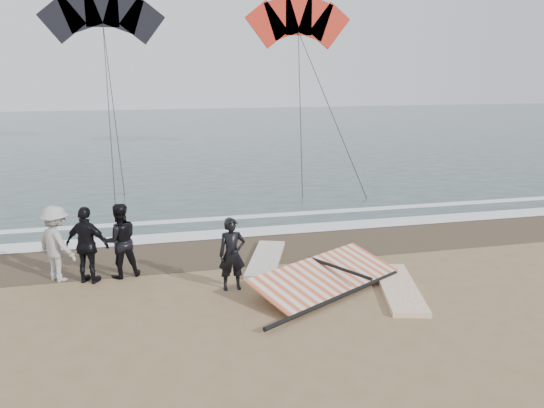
% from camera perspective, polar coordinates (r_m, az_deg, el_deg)
% --- Properties ---
extents(ground, '(120.00, 120.00, 0.00)m').
position_cam_1_polar(ground, '(10.61, 4.39, -12.28)').
color(ground, '#8C704C').
rests_on(ground, ground).
extents(sea, '(120.00, 54.00, 0.02)m').
position_cam_1_polar(sea, '(42.40, -9.37, 7.57)').
color(sea, '#233838').
rests_on(sea, ground).
extents(wet_sand, '(120.00, 2.80, 0.01)m').
position_cam_1_polar(wet_sand, '(14.64, -0.97, -4.64)').
color(wet_sand, '#4C3D2B').
rests_on(wet_sand, ground).
extents(foam_near, '(120.00, 0.90, 0.01)m').
position_cam_1_polar(foam_near, '(15.93, -2.06, -2.99)').
color(foam_near, white).
rests_on(foam_near, sea).
extents(foam_far, '(120.00, 0.45, 0.01)m').
position_cam_1_polar(foam_far, '(17.54, -3.15, -1.40)').
color(foam_far, white).
rests_on(foam_far, sea).
extents(man_main, '(0.60, 0.40, 1.63)m').
position_cam_1_polar(man_main, '(11.69, -4.33, -5.39)').
color(man_main, black).
rests_on(man_main, ground).
extents(board_white, '(1.46, 2.84, 0.11)m').
position_cam_1_polar(board_white, '(12.17, 13.48, -8.79)').
color(board_white, white).
rests_on(board_white, ground).
extents(board_cream, '(1.58, 2.73, 0.11)m').
position_cam_1_polar(board_cream, '(13.58, -0.66, -5.94)').
color(board_cream, beige).
rests_on(board_cream, ground).
extents(trio_cluster, '(2.53, 1.37, 1.79)m').
position_cam_1_polar(trio_cluster, '(12.88, -19.47, -3.98)').
color(trio_cluster, black).
rests_on(trio_cluster, ground).
extents(sail_rig, '(3.81, 3.33, 0.49)m').
position_cam_1_polar(sail_rig, '(12.08, 5.31, -7.92)').
color(sail_rig, black).
rests_on(sail_rig, ground).
extents(kite_red, '(6.30, 5.47, 12.64)m').
position_cam_1_polar(kite_red, '(30.03, 2.87, 18.64)').
color(kite_red, red).
rests_on(kite_red, ground).
extents(kite_dark, '(8.10, 7.02, 15.65)m').
position_cam_1_polar(kite_dark, '(33.95, -17.76, 18.32)').
color(kite_dark, black).
rests_on(kite_dark, ground).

